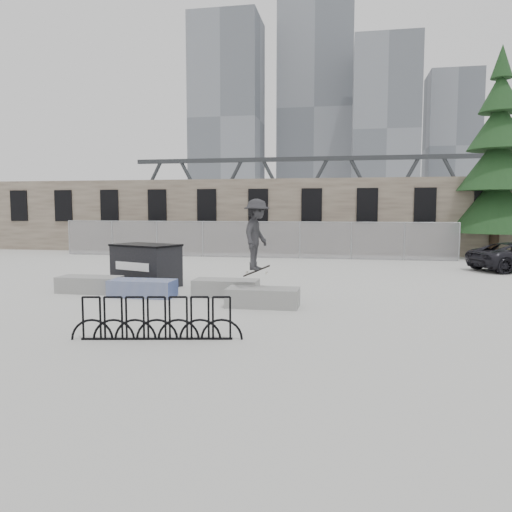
% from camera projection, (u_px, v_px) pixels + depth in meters
% --- Properties ---
extents(ground, '(120.00, 120.00, 0.00)m').
position_uv_depth(ground, '(174.00, 296.00, 15.54)').
color(ground, beige).
rests_on(ground, ground).
extents(stone_wall, '(36.00, 2.58, 4.50)m').
position_uv_depth(stone_wall, '(262.00, 216.00, 31.22)').
color(stone_wall, '#695B4D').
rests_on(stone_wall, ground).
extents(chainlink_fence, '(22.06, 0.06, 2.02)m').
position_uv_depth(chainlink_fence, '(250.00, 239.00, 27.68)').
color(chainlink_fence, gray).
rests_on(chainlink_fence, ground).
extents(planter_far_left, '(2.00, 0.90, 0.53)m').
position_uv_depth(planter_far_left, '(90.00, 284.00, 16.22)').
color(planter_far_left, gray).
rests_on(planter_far_left, ground).
extents(planter_center_left, '(2.00, 0.90, 0.53)m').
position_uv_depth(planter_center_left, '(143.00, 288.00, 15.45)').
color(planter_center_left, navy).
rests_on(planter_center_left, ground).
extents(planter_center_right, '(2.00, 0.90, 0.53)m').
position_uv_depth(planter_center_right, '(226.00, 287.00, 15.50)').
color(planter_center_right, gray).
rests_on(planter_center_right, ground).
extents(planter_offset, '(2.00, 0.90, 0.53)m').
position_uv_depth(planter_offset, '(263.00, 297.00, 13.85)').
color(planter_offset, gray).
rests_on(planter_offset, ground).
extents(dumpster, '(2.60, 2.09, 1.49)m').
position_uv_depth(dumpster, '(146.00, 265.00, 17.46)').
color(dumpster, black).
rests_on(dumpster, ground).
extents(bike_rack, '(3.54, 0.72, 0.90)m').
position_uv_depth(bike_rack, '(157.00, 319.00, 10.36)').
color(bike_rack, black).
rests_on(bike_rack, ground).
extents(spruce_tree, '(4.80, 4.80, 11.50)m').
position_uv_depth(spruce_tree, '(497.00, 169.00, 27.27)').
color(spruce_tree, '#38281E').
rests_on(spruce_tree, ground).
extents(skyline_towers, '(58.00, 28.00, 48.00)m').
position_uv_depth(skyline_towers, '(319.00, 123.00, 105.60)').
color(skyline_towers, slate).
rests_on(skyline_towers, ground).
extents(truss_bridge, '(70.00, 3.00, 9.80)m').
position_uv_depth(truss_bridge, '(383.00, 198.00, 67.21)').
color(truss_bridge, '#2D3033').
rests_on(truss_bridge, ground).
extents(skateboarder, '(0.93, 1.38, 2.19)m').
position_uv_depth(skateboarder, '(257.00, 235.00, 13.93)').
color(skateboarder, '#272729').
rests_on(skateboarder, ground).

